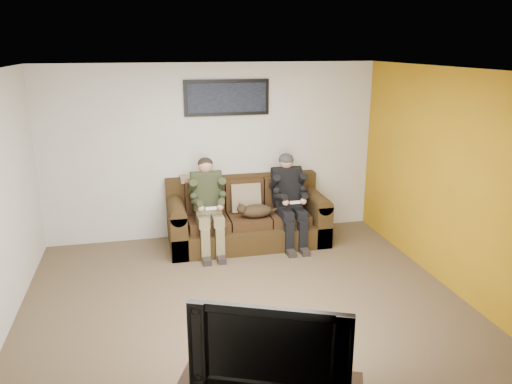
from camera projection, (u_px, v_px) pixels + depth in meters
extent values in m
plane|color=brown|center=(245.00, 303.00, 5.72)|extent=(5.00, 5.00, 0.00)
plane|color=silver|center=(243.00, 70.00, 4.98)|extent=(5.00, 5.00, 0.00)
plane|color=beige|center=(214.00, 152.00, 7.45)|extent=(5.00, 0.00, 5.00)
plane|color=beige|center=(314.00, 292.00, 3.25)|extent=(5.00, 0.00, 5.00)
plane|color=beige|center=(451.00, 181.00, 5.89)|extent=(0.00, 4.50, 4.50)
plane|color=#B17F11|center=(450.00, 181.00, 5.89)|extent=(0.00, 4.50, 4.50)
cube|color=#34240F|center=(248.00, 233.00, 7.40)|extent=(2.30, 0.99, 0.31)
cube|color=#34240F|center=(242.00, 195.00, 7.63)|extent=(2.30, 0.21, 0.63)
cube|color=#34240F|center=(177.00, 229.00, 7.13)|extent=(0.23, 0.99, 0.63)
cube|color=#34240F|center=(314.00, 218.00, 7.58)|extent=(0.23, 0.99, 0.63)
cylinder|color=#34240F|center=(176.00, 208.00, 7.04)|extent=(0.23, 0.99, 0.23)
cylinder|color=#34240F|center=(315.00, 198.00, 7.49)|extent=(0.23, 0.99, 0.23)
cube|color=#372210|center=(208.00, 223.00, 7.16)|extent=(0.57, 0.63, 0.15)
cube|color=#372210|center=(205.00, 197.00, 7.35)|extent=(0.57, 0.15, 0.46)
cube|color=#372210|center=(248.00, 219.00, 7.29)|extent=(0.57, 0.63, 0.15)
cube|color=#372210|center=(244.00, 194.00, 7.48)|extent=(0.57, 0.15, 0.46)
cube|color=#372210|center=(287.00, 216.00, 7.41)|extent=(0.57, 0.63, 0.15)
cube|color=#372210|center=(282.00, 191.00, 7.61)|extent=(0.57, 0.15, 0.46)
cube|color=#7D6E52|center=(246.00, 198.00, 7.37)|extent=(0.44, 0.21, 0.43)
cube|color=tan|center=(196.00, 178.00, 7.37)|extent=(0.47, 0.23, 0.08)
cube|color=#786B4B|center=(208.00, 214.00, 7.09)|extent=(0.36, 0.30, 0.14)
cube|color=#292E1C|center=(207.00, 192.00, 7.10)|extent=(0.40, 0.30, 0.53)
cylinder|color=#292E1C|center=(206.00, 177.00, 7.06)|extent=(0.44, 0.18, 0.18)
sphere|color=#AB7961|center=(205.00, 166.00, 7.03)|extent=(0.21, 0.21, 0.21)
cube|color=#786B4B|center=(203.00, 220.00, 6.88)|extent=(0.15, 0.42, 0.13)
cube|color=#786B4B|center=(217.00, 219.00, 6.93)|extent=(0.15, 0.42, 0.13)
cube|color=#786B4B|center=(205.00, 245.00, 6.78)|extent=(0.12, 0.13, 0.46)
cube|color=#786B4B|center=(220.00, 243.00, 6.82)|extent=(0.12, 0.13, 0.46)
cube|color=black|center=(207.00, 260.00, 6.76)|extent=(0.11, 0.26, 0.08)
cube|color=black|center=(221.00, 258.00, 6.80)|extent=(0.11, 0.26, 0.08)
cylinder|color=#292E1C|center=(193.00, 187.00, 6.96)|extent=(0.11, 0.30, 0.28)
cylinder|color=#292E1C|center=(221.00, 185.00, 7.05)|extent=(0.11, 0.30, 0.28)
cylinder|color=#292E1C|center=(197.00, 203.00, 6.81)|extent=(0.14, 0.32, 0.15)
cylinder|color=#292E1C|center=(222.00, 201.00, 6.88)|extent=(0.14, 0.32, 0.15)
sphere|color=#AB7961|center=(201.00, 209.00, 6.72)|extent=(0.09, 0.09, 0.09)
sphere|color=#AB7961|center=(220.00, 207.00, 6.77)|extent=(0.09, 0.09, 0.09)
cube|color=white|center=(211.00, 208.00, 6.73)|extent=(0.15, 0.04, 0.03)
ellipsoid|color=black|center=(205.00, 163.00, 7.03)|extent=(0.22, 0.22, 0.17)
cube|color=black|center=(288.00, 208.00, 7.34)|extent=(0.36, 0.30, 0.14)
cube|color=black|center=(286.00, 187.00, 7.35)|extent=(0.40, 0.30, 0.53)
cylinder|color=black|center=(286.00, 172.00, 7.31)|extent=(0.44, 0.18, 0.18)
sphere|color=tan|center=(286.00, 162.00, 7.28)|extent=(0.21, 0.21, 0.21)
cube|color=black|center=(285.00, 213.00, 7.14)|extent=(0.15, 0.42, 0.13)
cube|color=black|center=(299.00, 212.00, 7.18)|extent=(0.15, 0.42, 0.13)
cube|color=black|center=(289.00, 237.00, 7.04)|extent=(0.12, 0.13, 0.46)
cube|color=black|center=(302.00, 236.00, 7.08)|extent=(0.12, 0.13, 0.46)
cube|color=black|center=(290.00, 252.00, 7.01)|extent=(0.11, 0.26, 0.08)
cube|color=black|center=(304.00, 251.00, 7.06)|extent=(0.11, 0.26, 0.08)
cylinder|color=black|center=(275.00, 182.00, 7.22)|extent=(0.11, 0.30, 0.28)
cylinder|color=black|center=(301.00, 180.00, 7.30)|extent=(0.11, 0.30, 0.28)
cylinder|color=black|center=(281.00, 197.00, 7.06)|extent=(0.14, 0.32, 0.15)
cylinder|color=black|center=(304.00, 195.00, 7.14)|extent=(0.14, 0.32, 0.15)
sphere|color=tan|center=(286.00, 203.00, 6.97)|extent=(0.09, 0.09, 0.09)
sphere|color=tan|center=(303.00, 201.00, 7.03)|extent=(0.09, 0.09, 0.09)
cube|color=white|center=(295.00, 202.00, 6.98)|extent=(0.15, 0.04, 0.03)
ellipsoid|color=black|center=(286.00, 160.00, 7.28)|extent=(0.22, 0.22, 0.19)
ellipsoid|color=#402D19|center=(256.00, 211.00, 7.14)|extent=(0.47, 0.26, 0.19)
sphere|color=#402D19|center=(242.00, 209.00, 7.04)|extent=(0.14, 0.14, 0.14)
cone|color=#402D19|center=(241.00, 205.00, 6.99)|extent=(0.04, 0.04, 0.04)
cone|color=#402D19|center=(240.00, 204.00, 7.05)|extent=(0.04, 0.04, 0.04)
cylinder|color=#402D19|center=(272.00, 211.00, 7.24)|extent=(0.26, 0.13, 0.08)
cube|color=black|center=(227.00, 98.00, 7.24)|extent=(1.25, 0.04, 0.52)
cube|color=black|center=(227.00, 98.00, 7.22)|extent=(1.15, 0.01, 0.42)
imported|color=black|center=(271.00, 341.00, 3.64)|extent=(1.14, 0.60, 0.68)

